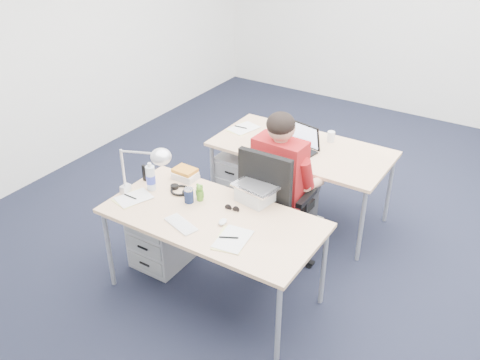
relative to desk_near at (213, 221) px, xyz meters
name	(u,v)px	position (x,y,z in m)	size (l,w,h in m)	color
floor	(306,249)	(0.36, 0.89, -0.68)	(7.00, 7.00, 0.00)	black
room	(320,60)	(0.36, 0.89, 1.03)	(6.02, 7.02, 2.80)	white
desk_near	(213,221)	(0.00, 0.00, 0.00)	(1.60, 0.80, 0.73)	#DDAC80
desk_far	(301,152)	(0.04, 1.34, 0.00)	(1.60, 0.80, 0.73)	#DDAC80
office_chair	(275,227)	(0.17, 0.65, -0.38)	(0.70, 0.70, 1.09)	black
seated_person	(287,182)	(0.17, 0.83, -0.02)	(0.42, 0.73, 1.32)	#A11719
drawer_pedestal_near	(164,233)	(-0.60, 0.13, -0.41)	(0.40, 0.50, 0.55)	#ADAFB3
drawer_pedestal_far	(244,177)	(-0.52, 1.27, -0.41)	(0.40, 0.50, 0.55)	#ADAFB3
silver_laptop	(256,181)	(0.15, 0.35, 0.22)	(0.32, 0.25, 0.34)	silver
wireless_keyboard	(181,224)	(-0.12, -0.21, 0.05)	(0.27, 0.11, 0.01)	white
computer_mouse	(223,222)	(0.12, -0.04, 0.06)	(0.05, 0.09, 0.03)	white
headphones	(180,190)	(-0.41, 0.15, 0.06)	(0.20, 0.16, 0.03)	black
can_koozie	(189,195)	(-0.26, 0.06, 0.11)	(0.07, 0.07, 0.12)	#162246
water_bottle	(151,176)	(-0.62, 0.05, 0.16)	(0.07, 0.07, 0.23)	silver
bear_figurine	(200,192)	(-0.21, 0.13, 0.12)	(0.08, 0.06, 0.14)	#367B20
book_stack	(185,174)	(-0.50, 0.33, 0.09)	(0.19, 0.14, 0.09)	silver
cordless_phone	(145,173)	(-0.75, 0.13, 0.12)	(0.04, 0.02, 0.14)	black
papers_left	(132,198)	(-0.65, -0.13, 0.05)	(0.18, 0.26, 0.01)	#E8E586
papers_right	(231,239)	(0.27, -0.17, 0.05)	(0.20, 0.28, 0.01)	#E8E586
sunglasses	(232,209)	(0.08, 0.14, 0.06)	(0.12, 0.05, 0.03)	black
desk_lamp	(137,169)	(-0.61, -0.09, 0.30)	(0.44, 0.16, 0.50)	silver
dark_laptop	(294,138)	(0.02, 1.22, 0.18)	(0.36, 0.35, 0.26)	black
far_cup	(331,137)	(0.22, 1.59, 0.10)	(0.07, 0.07, 0.10)	white
far_papers	(242,129)	(-0.62, 1.39, 0.05)	(0.20, 0.28, 0.01)	white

